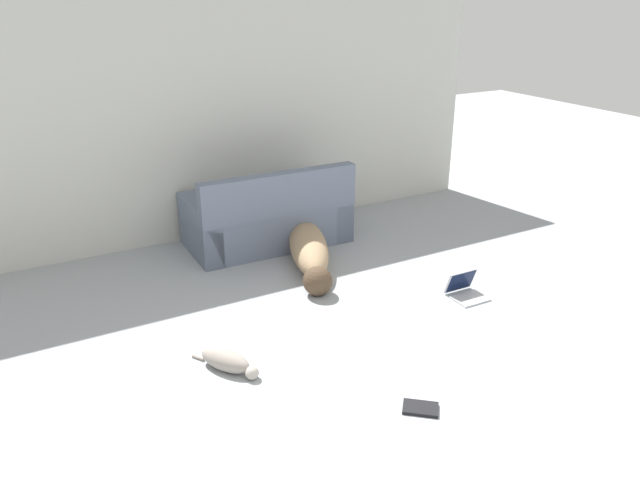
% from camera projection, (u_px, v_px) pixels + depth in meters
% --- Properties ---
extents(ground_plane, '(20.00, 20.00, 0.00)m').
position_uv_depth(ground_plane, '(457.00, 475.00, 3.52)').
color(ground_plane, '#999EA3').
extents(wall_back, '(6.76, 0.06, 2.60)m').
position_uv_depth(wall_back, '(199.00, 116.00, 6.40)').
color(wall_back, beige).
rests_on(wall_back, ground_plane).
extents(couch, '(1.66, 0.89, 0.86)m').
position_uv_depth(couch, '(268.00, 219.00, 6.54)').
color(couch, slate).
rests_on(couch, ground_plane).
extents(dog, '(0.81, 1.68, 0.34)m').
position_uv_depth(dog, '(309.00, 250.00, 6.06)').
color(dog, '#A38460').
rests_on(dog, ground_plane).
extents(cat, '(0.36, 0.54, 0.15)m').
position_uv_depth(cat, '(227.00, 361.00, 4.45)').
color(cat, gray).
rests_on(cat, ground_plane).
extents(laptop_open, '(0.30, 0.30, 0.22)m').
position_uv_depth(laptop_open, '(465.00, 288.00, 5.51)').
color(laptop_open, '#B7B7BC').
rests_on(laptop_open, ground_plane).
extents(book_black, '(0.27, 0.26, 0.02)m').
position_uv_depth(book_black, '(420.00, 408.00, 4.05)').
color(book_black, black).
rests_on(book_black, ground_plane).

